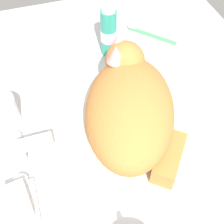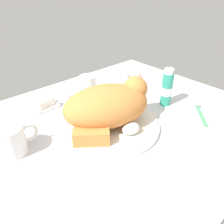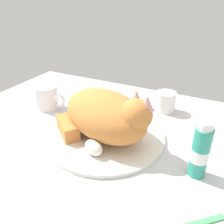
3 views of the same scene
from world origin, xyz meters
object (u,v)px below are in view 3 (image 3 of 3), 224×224
object	(u,v)px
faucet	(134,101)
rinse_cup	(166,102)
soap_bar	(113,94)
coffee_mug	(47,97)
toothpaste_bottle	(200,151)
toothbrush	(204,221)
cat	(107,115)

from	to	relation	value
faucet	rinse_cup	distance (cm)	11.34
faucet	soap_bar	size ratio (longest dim) A/B	1.95
faucet	coffee_mug	world-z (taller)	coffee_mug
coffee_mug	toothpaste_bottle	world-z (taller)	toothpaste_bottle
toothbrush	rinse_cup	bearing A→B (deg)	114.52
cat	rinse_cup	xyz separation A→B (cm)	(10.16, 25.15, -4.37)
coffee_mug	rinse_cup	xyz separation A→B (cm)	(38.82, 16.84, -0.68)
rinse_cup	toothpaste_bottle	xyz separation A→B (cm)	(15.42, -28.57, 3.17)
cat	coffee_mug	world-z (taller)	cat
rinse_cup	toothbrush	distance (cm)	45.85
coffee_mug	soap_bar	size ratio (longest dim) A/B	1.83
coffee_mug	toothpaste_bottle	bearing A→B (deg)	-12.20
faucet	coffee_mug	bearing A→B (deg)	-152.85
faucet	coffee_mug	size ratio (longest dim) A/B	1.06
rinse_cup	toothbrush	world-z (taller)	rinse_cup
toothpaste_bottle	faucet	bearing A→B (deg)	135.46
cat	toothbrush	size ratio (longest dim) A/B	2.73
toothpaste_bottle	toothbrush	world-z (taller)	toothpaste_bottle
coffee_mug	rinse_cup	size ratio (longest dim) A/B	1.74
coffee_mug	cat	bearing A→B (deg)	-16.16
rinse_cup	toothpaste_bottle	size ratio (longest dim) A/B	0.49
rinse_cup	toothpaste_bottle	bearing A→B (deg)	-61.65
cat	coffee_mug	bearing A→B (deg)	163.84
rinse_cup	toothbrush	bearing A→B (deg)	-65.48
toothpaste_bottle	toothbrush	xyz separation A→B (cm)	(3.57, -13.05, -6.19)
toothpaste_bottle	rinse_cup	bearing A→B (deg)	118.35
cat	toothbrush	bearing A→B (deg)	-29.48
coffee_mug	toothbrush	bearing A→B (deg)	-23.21
faucet	toothpaste_bottle	bearing A→B (deg)	-44.54
cat	soap_bar	world-z (taller)	cat
cat	coffee_mug	distance (cm)	30.07
cat	faucet	bearing A→B (deg)	92.13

